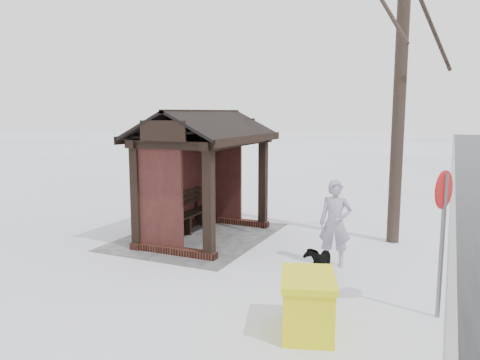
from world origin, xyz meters
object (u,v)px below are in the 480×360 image
Objects in this scene: bus_shelter at (199,149)px; pedestrian at (335,223)px; grit_bin at (308,304)px; road_sign at (443,212)px; dog at (319,260)px.

bus_shelter is 2.09× the size of pedestrian.
grit_bin is 0.56× the size of road_sign.
pedestrian reaches higher than dog.
dog is 0.59× the size of grit_bin.
pedestrian is at bearing 168.35° from grit_bin.
dog is 0.33× the size of road_sign.
bus_shelter is 2.91× the size of grit_bin.
bus_shelter reaches higher than pedestrian.
bus_shelter is at bearing -152.46° from grit_bin.
dog is at bearing 173.34° from grit_bin.
grit_bin reaches higher than dog.
dog is 2.62m from road_sign.
bus_shelter is 1.63× the size of road_sign.
bus_shelter is 4.15m from dog.
road_sign is at bearing -17.54° from dog.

